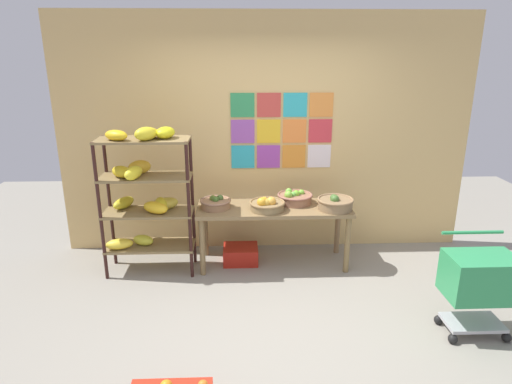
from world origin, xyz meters
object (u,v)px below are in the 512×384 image
Objects in this scene: banana_shelf_unit at (145,188)px; display_table at (274,214)px; shopping_cart at (480,280)px; fruit_basket_back_right at (216,203)px; fruit_basket_right at (335,203)px; fruit_basket_left at (267,205)px; fruit_basket_back_left at (295,198)px; produce_crate_under_table at (241,254)px.

banana_shelf_unit reaches higher than display_table.
fruit_basket_back_right is at bearing 138.58° from shopping_cart.
fruit_basket_right is at bearing -4.27° from fruit_basket_back_right.
fruit_basket_right is (0.74, 0.00, 0.01)m from fruit_basket_left.
fruit_basket_right is at bearing -28.42° from fruit_basket_back_left.
produce_crate_under_table is at bearing 134.21° from shopping_cart.
banana_shelf_unit is at bearing -171.39° from fruit_basket_back_right.
fruit_basket_back_right is at bearing -178.34° from display_table.
fruit_basket_back_left is 0.90m from produce_crate_under_table.
fruit_basket_left reaches higher than fruit_basket_back_right.
fruit_basket_left reaches higher than display_table.
produce_crate_under_table is (-0.37, 0.04, -0.51)m from display_table.
banana_shelf_unit reaches higher than produce_crate_under_table.
fruit_basket_right is 0.46× the size of shopping_cart.
fruit_basket_left reaches higher than produce_crate_under_table.
display_table is 2.12m from shopping_cart.
fruit_basket_back_left reaches higher than fruit_basket_back_right.
shopping_cart is (1.69, -1.27, -0.24)m from fruit_basket_left.
banana_shelf_unit is 1.88× the size of shopping_cart.
shopping_cart is (1.60, -1.38, -0.10)m from display_table.
produce_crate_under_table is 0.46× the size of shopping_cart.
fruit_basket_back_right is (0.73, 0.11, -0.21)m from banana_shelf_unit.
produce_crate_under_table is (-0.61, -0.07, -0.65)m from fruit_basket_back_left.
fruit_basket_left is 0.45× the size of shopping_cart.
banana_shelf_unit reaches higher than fruit_basket_left.
produce_crate_under_table is (0.99, 0.16, -0.86)m from banana_shelf_unit.
fruit_basket_back_right is 0.40× the size of shopping_cart.
produce_crate_under_table is 2.47m from shopping_cart.
fruit_basket_back_right reaches higher than display_table.
fruit_basket_back_left reaches higher than produce_crate_under_table.
fruit_basket_left is 0.73m from produce_crate_under_table.
display_table is (1.36, 0.13, -0.35)m from banana_shelf_unit.
banana_shelf_unit is 1.41m from display_table.
shopping_cart is (2.24, -1.36, -0.24)m from fruit_basket_back_right.
fruit_basket_back_left reaches higher than display_table.
banana_shelf_unit reaches higher than fruit_basket_right.
display_table is 0.21m from fruit_basket_left.
shopping_cart reaches higher than display_table.
fruit_basket_back_right is at bearing 169.96° from fruit_basket_left.
fruit_basket_right reaches higher than produce_crate_under_table.
shopping_cart reaches higher than fruit_basket_back_left.
fruit_basket_right reaches higher than fruit_basket_left.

